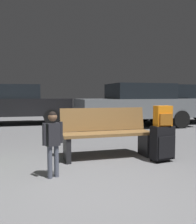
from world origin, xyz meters
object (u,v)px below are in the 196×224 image
object	(u,v)px
parked_car_side	(183,103)
parked_car_near	(137,104)
child	(53,137)
bench	(106,133)
parked_car_far	(15,103)
backpack_bright	(163,116)
suitcase	(163,143)

from	to	relation	value
parked_car_side	parked_car_near	bearing A→B (deg)	-160.37
child	parked_car_near	xyz separation A→B (m)	(2.97, 4.92, 0.25)
bench	parked_car_far	xyz separation A→B (m)	(-2.29, 5.61, 0.36)
bench	child	world-z (taller)	child
backpack_bright	parked_car_far	bearing A→B (deg)	117.52
parked_car_near	parked_car_side	world-z (taller)	same
suitcase	parked_car_far	distance (m)	6.86
child	parked_car_side	distance (m)	7.74
bench	child	distance (m)	1.33
parked_car_near	parked_car_side	bearing A→B (deg)	19.63
backpack_bright	bench	bearing A→B (deg)	151.91
parked_car_near	parked_car_side	distance (m)	2.38
bench	suitcase	world-z (taller)	bench
bench	parked_car_near	xyz separation A→B (m)	(2.02, 3.99, 0.36)
bench	suitcase	xyz separation A→B (m)	(0.87, -0.46, -0.12)
suitcase	backpack_bright	distance (m)	0.45
backpack_bright	child	bearing A→B (deg)	-165.78
parked_car_near	parked_car_far	size ratio (longest dim) A/B	1.02
bench	parked_car_side	size ratio (longest dim) A/B	0.40
child	parked_car_near	distance (m)	5.75
bench	suitcase	bearing A→B (deg)	-28.03
backpack_bright	parked_car_side	bearing A→B (deg)	57.17
backpack_bright	parked_car_near	xyz separation A→B (m)	(1.15, 4.46, 0.03)
backpack_bright	suitcase	bearing A→B (deg)	39.27
bench	backpack_bright	world-z (taller)	backpack_bright
bench	parked_car_side	distance (m)	6.42
parked_car_far	parked_car_side	world-z (taller)	same
bench	parked_car_side	xyz separation A→B (m)	(4.26, 4.79, 0.36)
backpack_bright	parked_car_near	world-z (taller)	parked_car_near
parked_car_near	bench	bearing A→B (deg)	-116.83
parked_car_side	suitcase	bearing A→B (deg)	-122.83
parked_car_near	parked_car_far	distance (m)	4.61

